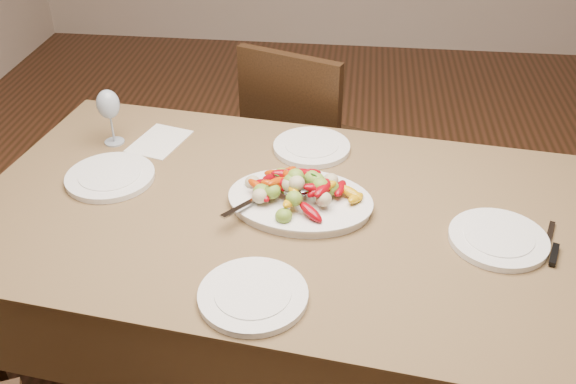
# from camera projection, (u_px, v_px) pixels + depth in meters

# --- Properties ---
(floor) EXTENTS (6.00, 6.00, 0.00)m
(floor) POSITION_uv_depth(u_px,v_px,m) (353.00, 332.00, 2.47)
(floor) COLOR #402413
(floor) RESTS_ON ground
(dining_table) EXTENTS (1.95, 1.26, 0.76)m
(dining_table) POSITION_uv_depth(u_px,v_px,m) (288.00, 305.00, 2.06)
(dining_table) COLOR brown
(dining_table) RESTS_ON ground
(chair_far) EXTENTS (0.54, 0.54, 0.95)m
(chair_far) POSITION_uv_depth(u_px,v_px,m) (309.00, 145.00, 2.72)
(chair_far) COLOR black
(chair_far) RESTS_ON ground
(serving_platter) EXTENTS (0.44, 0.35, 0.02)m
(serving_platter) POSITION_uv_depth(u_px,v_px,m) (300.00, 203.00, 1.86)
(serving_platter) COLOR white
(serving_platter) RESTS_ON dining_table
(roasted_vegetables) EXTENTS (0.36, 0.27, 0.09)m
(roasted_vegetables) POSITION_uv_depth(u_px,v_px,m) (300.00, 186.00, 1.82)
(roasted_vegetables) COLOR maroon
(roasted_vegetables) RESTS_ON serving_platter
(serving_spoon) EXTENTS (0.27, 0.20, 0.03)m
(serving_spoon) POSITION_uv_depth(u_px,v_px,m) (275.00, 196.00, 1.82)
(serving_spoon) COLOR #9EA0A8
(serving_spoon) RESTS_ON serving_platter
(plate_left) EXTENTS (0.27, 0.27, 0.02)m
(plate_left) POSITION_uv_depth(u_px,v_px,m) (110.00, 177.00, 1.98)
(plate_left) COLOR white
(plate_left) RESTS_ON dining_table
(plate_right) EXTENTS (0.26, 0.26, 0.02)m
(plate_right) POSITION_uv_depth(u_px,v_px,m) (498.00, 239.00, 1.72)
(plate_right) COLOR white
(plate_right) RESTS_ON dining_table
(plate_far) EXTENTS (0.25, 0.25, 0.02)m
(plate_far) POSITION_uv_depth(u_px,v_px,m) (312.00, 147.00, 2.13)
(plate_far) COLOR white
(plate_far) RESTS_ON dining_table
(plate_near) EXTENTS (0.27, 0.27, 0.02)m
(plate_near) POSITION_uv_depth(u_px,v_px,m) (253.00, 296.00, 1.54)
(plate_near) COLOR white
(plate_near) RESTS_ON dining_table
(wine_glass) EXTENTS (0.08, 0.08, 0.20)m
(wine_glass) POSITION_uv_depth(u_px,v_px,m) (110.00, 116.00, 2.11)
(wine_glass) COLOR #8C99A5
(wine_glass) RESTS_ON dining_table
(menu_card) EXTENTS (0.20, 0.24, 0.00)m
(menu_card) POSITION_uv_depth(u_px,v_px,m) (159.00, 141.00, 2.18)
(menu_card) COLOR silver
(menu_card) RESTS_ON dining_table
(table_knife) EXTENTS (0.08, 0.19, 0.01)m
(table_knife) POSITION_uv_depth(u_px,v_px,m) (552.00, 245.00, 1.70)
(table_knife) COLOR #9EA0A8
(table_knife) RESTS_ON dining_table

